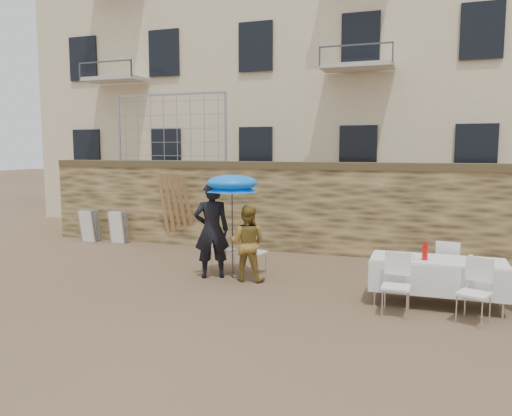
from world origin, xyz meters
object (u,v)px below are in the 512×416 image
(couple_chair_left, at_px, (223,249))
(banquet_table, at_px, (438,262))
(man_suit, at_px, (212,230))
(couple_chair_right, at_px, (254,251))
(table_chair_front_left, at_px, (396,285))
(chair_stack_right, at_px, (121,226))
(table_chair_back, at_px, (448,267))
(table_chair_front_right, at_px, (474,292))
(umbrella, at_px, (232,186))
(woman_dress, at_px, (247,243))
(chair_stack_left, at_px, (94,224))
(soda_bottle, at_px, (425,252))

(couple_chair_left, relative_size, banquet_table, 0.46)
(man_suit, relative_size, couple_chair_left, 1.99)
(couple_chair_right, xyz_separation_m, banquet_table, (3.52, -0.99, 0.25))
(table_chair_front_left, distance_m, chair_stack_right, 8.40)
(couple_chair_left, bearing_deg, table_chair_back, -175.22)
(table_chair_back, bearing_deg, table_chair_front_right, 109.71)
(umbrella, bearing_deg, table_chair_back, 3.66)
(woman_dress, height_order, table_chair_front_left, woman_dress)
(woman_dress, distance_m, chair_stack_right, 5.31)
(table_chair_back, bearing_deg, table_chair_front_left, 71.46)
(woman_dress, height_order, couple_chair_left, woman_dress)
(table_chair_front_left, xyz_separation_m, chair_stack_left, (-8.39, 3.79, -0.02))
(couple_chair_left, bearing_deg, soda_bottle, 171.41)
(banquet_table, bearing_deg, table_chair_front_left, -128.66)
(woman_dress, relative_size, table_chair_front_right, 1.54)
(soda_bottle, xyz_separation_m, table_chair_back, (0.40, 0.95, -0.43))
(man_suit, bearing_deg, banquet_table, 144.71)
(umbrella, relative_size, chair_stack_right, 2.12)
(man_suit, distance_m, table_chair_front_left, 3.84)
(couple_chair_right, bearing_deg, umbrella, 70.89)
(chair_stack_left, relative_size, chair_stack_right, 1.00)
(man_suit, height_order, woman_dress, man_suit)
(couple_chair_right, distance_m, table_chair_front_right, 4.38)
(woman_dress, relative_size, table_chair_back, 1.54)
(banquet_table, bearing_deg, man_suit, 174.01)
(couple_chair_left, xyz_separation_m, soda_bottle, (4.02, -1.14, 0.43))
(man_suit, relative_size, banquet_table, 0.91)
(woman_dress, xyz_separation_m, chair_stack_right, (-4.62, 2.60, -0.28))
(woman_dress, distance_m, umbrella, 1.15)
(couple_chair_left, bearing_deg, umbrella, 138.92)
(table_chair_back, bearing_deg, couple_chair_right, 5.79)
(table_chair_front_right, xyz_separation_m, chair_stack_right, (-8.59, 3.79, -0.02))
(umbrella, relative_size, chair_stack_left, 2.12)
(table_chair_front_left, height_order, chair_stack_left, table_chair_front_left)
(woman_dress, height_order, couple_chair_right, woman_dress)
(couple_chair_left, xyz_separation_m, table_chair_front_left, (3.62, -1.74, 0.00))
(couple_chair_right, distance_m, table_chair_back, 3.73)
(man_suit, xyz_separation_m, chair_stack_right, (-3.87, 2.60, -0.50))
(man_suit, distance_m, banquet_table, 4.25)
(banquet_table, distance_m, chair_stack_right, 8.65)
(table_chair_front_left, bearing_deg, banquet_table, 53.36)
(woman_dress, xyz_separation_m, table_chair_back, (3.67, 0.36, -0.26))
(soda_bottle, distance_m, table_chair_back, 1.11)
(umbrella, height_order, couple_chair_left, umbrella)
(man_suit, height_order, table_chair_front_right, man_suit)
(table_chair_front_left, bearing_deg, couple_chair_right, 151.19)
(umbrella, bearing_deg, soda_bottle, -10.83)
(chair_stack_right, bearing_deg, woman_dress, -29.38)
(couple_chair_right, height_order, soda_bottle, soda_bottle)
(man_suit, relative_size, woman_dress, 1.29)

